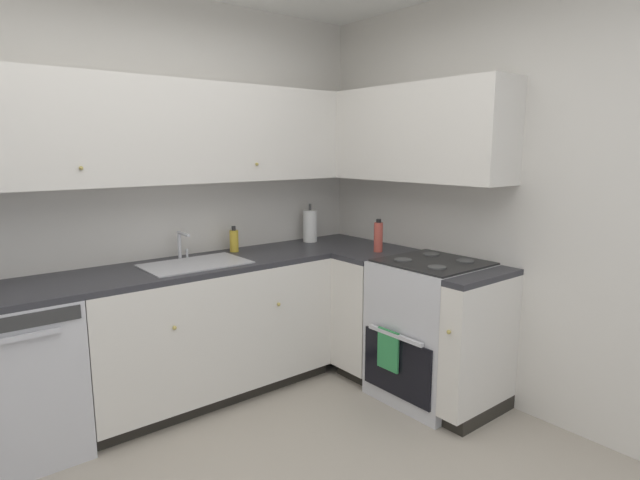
{
  "coord_description": "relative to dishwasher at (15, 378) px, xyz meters",
  "views": [
    {
      "loc": [
        -1.01,
        -1.57,
        1.63
      ],
      "look_at": [
        0.96,
        0.87,
        1.07
      ],
      "focal_mm": 28.97,
      "sensor_mm": 36.0,
      "label": 1
    }
  ],
  "objects": [
    {
      "name": "wall_back",
      "position": [
        0.66,
        0.33,
        0.86
      ],
      "size": [
        3.82,
        0.05,
        2.6
      ],
      "primitive_type": "cube",
      "color": "silver",
      "rests_on": "ground_plane"
    },
    {
      "name": "countertop_back",
      "position": [
        1.11,
        0.0,
        0.45
      ],
      "size": [
        2.82,
        0.6,
        0.03
      ],
      "primitive_type": "cube",
      "color": "#2D2D33",
      "rests_on": "lower_cabinets_back"
    },
    {
      "name": "dishwasher",
      "position": [
        0.0,
        0.0,
        0.0
      ],
      "size": [
        0.6,
        0.63,
        0.87
      ],
      "color": "silver",
      "rests_on": "ground_plane"
    },
    {
      "name": "upper_cabinets_back",
      "position": [
        0.95,
        0.14,
        1.29
      ],
      "size": [
        2.5,
        0.34,
        0.63
      ],
      "color": "silver"
    },
    {
      "name": "lower_cabinets_back",
      "position": [
        1.11,
        0.0,
        0.0
      ],
      "size": [
        1.62,
        0.62,
        0.87
      ],
      "color": "silver",
      "rests_on": "ground_plane"
    },
    {
      "name": "faucet",
      "position": [
        1.04,
        0.18,
        0.58
      ],
      "size": [
        0.07,
        0.16,
        0.18
      ],
      "color": "silver",
      "rests_on": "countertop_back"
    },
    {
      "name": "wall_right",
      "position": [
        2.55,
        -1.42,
        0.86
      ],
      "size": [
        0.05,
        3.55,
        2.6
      ],
      "primitive_type": "cube",
      "color": "silver",
      "rests_on": "ground_plane"
    },
    {
      "name": "countertop_right",
      "position": [
        2.22,
        -0.74,
        0.45
      ],
      "size": [
        0.6,
        1.1,
        0.03
      ],
      "color": "#2D2D33",
      "rests_on": "lower_cabinets_right"
    },
    {
      "name": "soap_bottle",
      "position": [
        1.43,
        0.18,
        0.55
      ],
      "size": [
        0.06,
        0.06,
        0.18
      ],
      "color": "gold",
      "rests_on": "countertop_back"
    },
    {
      "name": "oven_range",
      "position": [
        2.24,
        -0.94,
        0.02
      ],
      "size": [
        0.68,
        0.62,
        1.06
      ],
      "color": "silver",
      "rests_on": "ground_plane"
    },
    {
      "name": "lower_cabinets_right",
      "position": [
        2.23,
        -0.74,
        0.0
      ],
      "size": [
        0.62,
        1.1,
        0.87
      ],
      "color": "silver",
      "rests_on": "ground_plane"
    },
    {
      "name": "sink",
      "position": [
        1.03,
        -0.03,
        0.43
      ],
      "size": [
        0.64,
        0.4,
        0.1
      ],
      "color": "#B7B7BC",
      "rests_on": "countertop_back"
    },
    {
      "name": "oil_bottle",
      "position": [
        2.22,
        -0.46,
        0.58
      ],
      "size": [
        0.06,
        0.06,
        0.23
      ],
      "color": "#BF4C3F",
      "rests_on": "countertop_right"
    },
    {
      "name": "upper_cabinets_right",
      "position": [
        2.36,
        -0.52,
        1.29
      ],
      "size": [
        0.32,
        1.64,
        0.63
      ],
      "color": "silver"
    },
    {
      "name": "paper_towel_roll",
      "position": [
        2.1,
        0.16,
        0.6
      ],
      "size": [
        0.11,
        0.11,
        0.31
      ],
      "color": "white",
      "rests_on": "countertop_back"
    }
  ]
}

